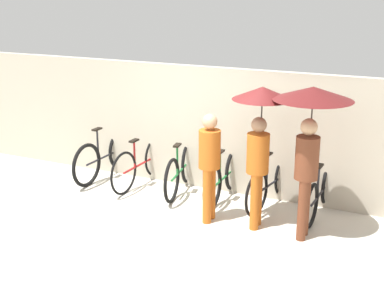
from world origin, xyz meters
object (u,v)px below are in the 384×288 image
Objects in this scene: parked_bicycle_2 at (180,170)px; pedestrian_center at (260,124)px; parked_bicycle_1 at (141,163)px; pedestrian_leading at (209,160)px; parked_bicycle_5 at (320,193)px; pedestrian_trailing at (311,119)px; parked_bicycle_4 at (271,183)px; parked_bicycle_0 at (105,156)px; parked_bicycle_3 at (223,177)px.

pedestrian_center reaches higher than parked_bicycle_2.
parked_bicycle_1 is 1.08× the size of pedestrian_leading.
parked_bicycle_1 is 3.13m from parked_bicycle_5.
parked_bicycle_1 is 1.06× the size of parked_bicycle_2.
pedestrian_trailing is (3.08, -0.76, 1.30)m from parked_bicycle_1.
parked_bicycle_1 reaches higher than parked_bicycle_4.
parked_bicycle_2 reaches higher than parked_bicycle_5.
pedestrian_leading is at bearing -171.14° from pedestrian_center.
pedestrian_trailing is at bearing -116.94° from parked_bicycle_2.
parked_bicycle_4 is 0.78m from parked_bicycle_5.
parked_bicycle_0 is 0.89× the size of pedestrian_center.
parked_bicycle_3 is at bearing -99.20° from parked_bicycle_2.
pedestrian_leading is (-1.45, -0.91, 0.61)m from parked_bicycle_5.
pedestrian_trailing reaches higher than parked_bicycle_2.
parked_bicycle_3 is at bearing -89.56° from parked_bicycle_0.
pedestrian_trailing reaches higher than pedestrian_center.
pedestrian_center reaches higher than parked_bicycle_4.
parked_bicycle_2 is 1.02× the size of parked_bicycle_5.
pedestrian_center is (2.37, -0.73, 1.15)m from parked_bicycle_1.
parked_bicycle_1 is at bearing 88.50° from parked_bicycle_3.
parked_bicycle_5 is at bearing 84.52° from pedestrian_trailing.
parked_bicycle_3 is 0.82× the size of pedestrian_center.
parked_bicycle_3 is 0.79× the size of pedestrian_trailing.
parked_bicycle_1 is at bearing 164.58° from pedestrian_trailing.
pedestrian_leading reaches higher than parked_bicycle_2.
parked_bicycle_4 is 1.30m from pedestrian_leading.
pedestrian_leading is (0.11, -0.87, 0.58)m from parked_bicycle_3.
parked_bicycle_4 is at bearing 52.54° from pedestrian_leading.
parked_bicycle_2 is 0.79× the size of pedestrian_trailing.
parked_bicycle_5 is (1.57, 0.04, -0.02)m from parked_bicycle_3.
pedestrian_trailing reaches higher than parked_bicycle_5.
pedestrian_trailing is (0.73, -0.82, 1.31)m from parked_bicycle_4.
pedestrian_center is (0.02, -0.79, 1.16)m from parked_bicycle_4.
parked_bicycle_1 is at bearing -91.39° from parked_bicycle_0.
pedestrian_center is at bearing -123.04° from parked_bicycle_2.
parked_bicycle_1 is 1.03× the size of parked_bicycle_4.
pedestrian_center is at bearing -101.65° from parked_bicycle_0.
parked_bicycle_2 is 1.02× the size of pedestrian_leading.
parked_bicycle_0 is 1.57m from parked_bicycle_2.
pedestrian_leading reaches higher than parked_bicycle_5.
parked_bicycle_4 is 1.05× the size of pedestrian_leading.
parked_bicycle_4 is at bearing -96.15° from parked_bicycle_2.
parked_bicycle_4 is 1.40m from pedestrian_center.
parked_bicycle_3 reaches higher than parked_bicycle_4.
pedestrian_center is (3.16, -0.77, 1.14)m from parked_bicycle_0.
parked_bicycle_0 is at bearing 99.09° from parked_bicycle_4.
parked_bicycle_5 is at bearing 29.70° from pedestrian_leading.
parked_bicycle_0 is 2.35m from parked_bicycle_3.
pedestrian_trailing is (-0.05, -0.77, 1.34)m from parked_bicycle_5.
parked_bicycle_0 is 1.11× the size of parked_bicycle_5.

